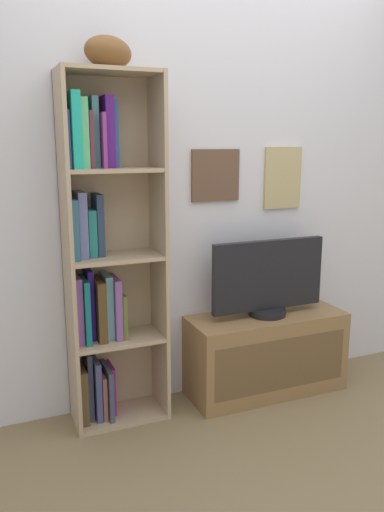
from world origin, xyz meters
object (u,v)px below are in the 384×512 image
(football, at_px, (108,52))
(television, at_px, (268,279))
(bookshelf, at_px, (102,259))
(tv_stand, at_px, (266,353))

(football, bearing_deg, television, -2.77)
(bookshelf, relative_size, television, 2.58)
(bookshelf, height_order, television, bookshelf)
(football, relative_size, tv_stand, 0.29)
(bookshelf, distance_m, television, 0.98)
(football, xyz_separation_m, tv_stand, (0.90, -0.04, -1.66))
(bookshelf, relative_size, football, 6.77)
(bookshelf, distance_m, tv_stand, 1.16)
(tv_stand, relative_size, television, 1.34)
(football, height_order, television, football)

